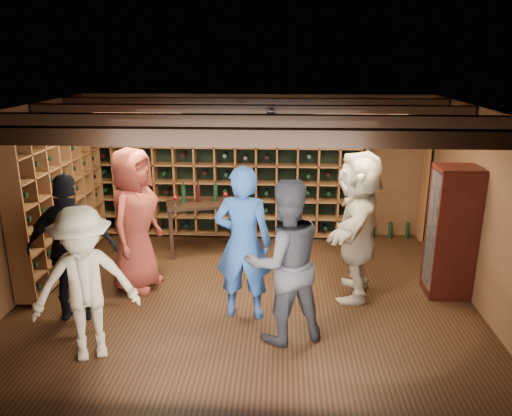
# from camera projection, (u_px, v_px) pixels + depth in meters

# --- Properties ---
(ground) EXTENTS (6.00, 6.00, 0.00)m
(ground) POSITION_uv_depth(u_px,v_px,m) (247.00, 295.00, 6.82)
(ground) COLOR black
(ground) RESTS_ON ground
(room_shell) EXTENTS (6.00, 6.00, 6.00)m
(room_shell) POSITION_uv_depth(u_px,v_px,m) (246.00, 116.00, 6.15)
(room_shell) COLOR brown
(room_shell) RESTS_ON ground
(wine_rack_back) EXTENTS (4.65, 0.30, 2.20)m
(wine_rack_back) POSITION_uv_depth(u_px,v_px,m) (226.00, 173.00, 8.73)
(wine_rack_back) COLOR brown
(wine_rack_back) RESTS_ON ground
(wine_rack_left) EXTENTS (0.30, 2.65, 2.20)m
(wine_rack_left) POSITION_uv_depth(u_px,v_px,m) (60.00, 195.00, 7.41)
(wine_rack_left) COLOR brown
(wine_rack_left) RESTS_ON ground
(crate_shelf) EXTENTS (1.20, 0.32, 2.07)m
(crate_shelf) POSITION_uv_depth(u_px,v_px,m) (397.00, 152.00, 8.45)
(crate_shelf) COLOR brown
(crate_shelf) RESTS_ON ground
(display_cabinet) EXTENTS (0.55, 0.50, 1.75)m
(display_cabinet) POSITION_uv_depth(u_px,v_px,m) (451.00, 235.00, 6.62)
(display_cabinet) COLOR #330D0A
(display_cabinet) RESTS_ON ground
(man_blue_shirt) EXTENTS (0.74, 0.52, 1.92)m
(man_blue_shirt) POSITION_uv_depth(u_px,v_px,m) (243.00, 243.00, 6.02)
(man_blue_shirt) COLOR navy
(man_blue_shirt) RESTS_ON ground
(man_grey_suit) EXTENTS (1.11, 0.99, 1.89)m
(man_grey_suit) POSITION_uv_depth(u_px,v_px,m) (285.00, 262.00, 5.52)
(man_grey_suit) COLOR black
(man_grey_suit) RESTS_ON ground
(guest_red_floral) EXTENTS (0.84, 1.09, 1.99)m
(guest_red_floral) POSITION_uv_depth(u_px,v_px,m) (134.00, 220.00, 6.78)
(guest_red_floral) COLOR maroon
(guest_red_floral) RESTS_ON ground
(guest_woman_black) EXTENTS (1.11, 0.55, 1.83)m
(guest_woman_black) POSITION_uv_depth(u_px,v_px,m) (72.00, 249.00, 5.99)
(guest_woman_black) COLOR black
(guest_woman_black) RESTS_ON ground
(guest_khaki) EXTENTS (1.26, 1.00, 1.70)m
(guest_khaki) POSITION_uv_depth(u_px,v_px,m) (85.00, 284.00, 5.20)
(guest_khaki) COLOR gray
(guest_khaki) RESTS_ON ground
(guest_beige) EXTENTS (0.99, 1.93, 1.99)m
(guest_beige) POSITION_uv_depth(u_px,v_px,m) (357.00, 225.00, 6.55)
(guest_beige) COLOR tan
(guest_beige) RESTS_ON ground
(tasting_table) EXTENTS (1.23, 0.84, 1.13)m
(tasting_table) POSITION_uv_depth(u_px,v_px,m) (202.00, 208.00, 8.10)
(tasting_table) COLOR black
(tasting_table) RESTS_ON ground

